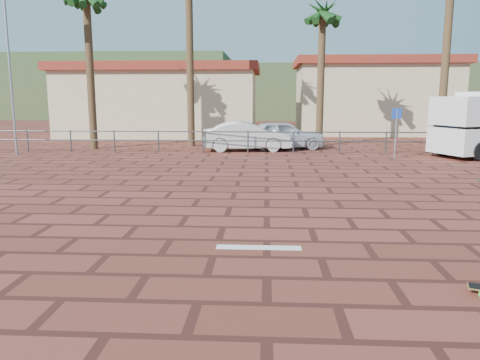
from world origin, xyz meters
name	(u,v)px	position (x,y,z in m)	size (l,w,h in m)	color
ground	(223,227)	(0.00, 0.00, 0.00)	(120.00, 120.00, 0.00)	brown
paint_stripe	(259,247)	(0.70, -1.20, 0.00)	(1.40, 0.22, 0.01)	white
guardrail	(248,138)	(0.00, 12.00, 0.68)	(24.06, 0.06, 1.00)	#47494F
flagpole	(11,44)	(-9.87, 11.00, 4.64)	(1.30, 0.10, 8.00)	gray
palm_far_left	(86,0)	(-7.50, 13.50, 6.83)	(2.40, 2.40, 8.25)	brown
palm_center	(323,16)	(3.50, 15.50, 6.36)	(2.40, 2.40, 7.75)	brown
building_west	(162,100)	(-6.00, 22.00, 2.28)	(12.60, 7.60, 4.50)	beige
building_east	(373,96)	(8.00, 24.00, 2.54)	(10.60, 6.60, 5.00)	beige
hill_front	(260,93)	(0.00, 50.00, 3.00)	(70.00, 18.00, 6.00)	#384C28
hill_back	(102,86)	(-22.00, 56.00, 4.00)	(35.00, 14.00, 8.00)	#384C28
car_silver	(283,135)	(1.59, 13.86, 0.68)	(1.61, 3.99, 1.36)	silver
car_white	(247,136)	(-0.10, 13.00, 0.67)	(1.42, 4.08, 1.34)	silver
street_sign	(396,124)	(6.00, 10.56, 1.41)	(0.41, 0.12, 2.01)	gray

